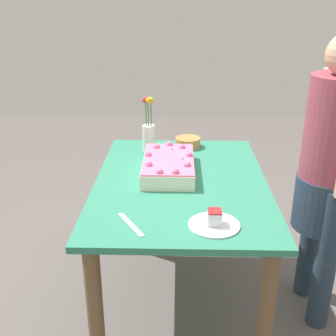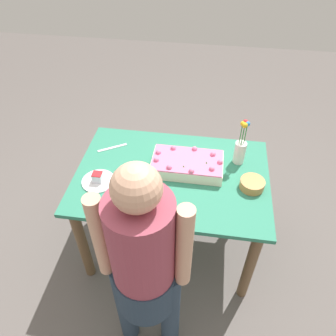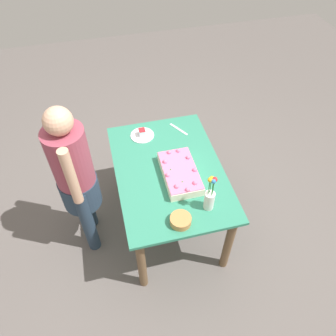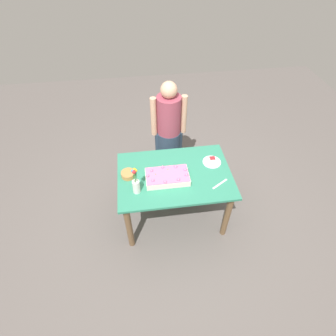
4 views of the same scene
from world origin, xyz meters
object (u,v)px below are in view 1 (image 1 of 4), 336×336
sheet_cake (169,165)px  fruit_bowl (188,142)px  cake_knife (131,224)px  person_standing (331,167)px  serving_plate_with_slice (214,222)px  flower_vase (149,132)px

sheet_cake → fruit_bowl: size_ratio=3.04×
cake_knife → person_standing: person_standing is taller
person_standing → fruit_bowl: bearing=-38.4°
serving_plate_with_slice → fruit_bowl: (0.97, 0.09, 0.01)m
sheet_cake → cake_knife: (-0.55, 0.14, -0.04)m
sheet_cake → fruit_bowl: (0.42, -0.11, -0.01)m
cake_knife → person_standing: 1.04m
cake_knife → serving_plate_with_slice: bearing=59.1°
serving_plate_with_slice → person_standing: 0.74m
sheet_cake → cake_knife: 0.57m
cake_knife → fruit_bowl: bearing=134.2°
serving_plate_with_slice → cake_knife: size_ratio=0.99×
serving_plate_with_slice → flower_vase: size_ratio=0.64×
cake_knife → flower_vase: bearing=147.7°
sheet_cake → flower_vase: bearing=20.5°
sheet_cake → person_standing: size_ratio=0.31×
cake_knife → flower_vase: size_ratio=0.65×
serving_plate_with_slice → fruit_bowl: bearing=5.3°
fruit_bowl → flower_vase: bearing=109.2°
sheet_cake → cake_knife: bearing=165.7°
flower_vase → person_standing: size_ratio=0.22×
flower_vase → cake_knife: bearing=179.1°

